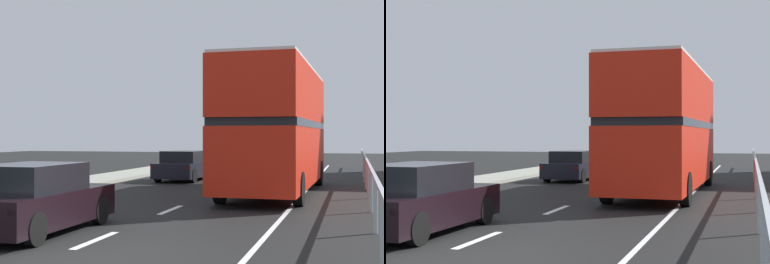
% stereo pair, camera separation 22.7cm
% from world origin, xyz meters
% --- Properties ---
extents(ground_plane, '(73.33, 120.00, 0.10)m').
position_xyz_m(ground_plane, '(0.00, 0.00, -0.05)').
color(ground_plane, black).
extents(lane_paint_markings, '(3.27, 46.00, 0.01)m').
position_xyz_m(lane_paint_markings, '(1.99, 8.90, 0.00)').
color(lane_paint_markings, silver).
rests_on(lane_paint_markings, ground).
extents(bridge_side_railing, '(0.10, 42.00, 1.19)m').
position_xyz_m(bridge_side_railing, '(5.29, 9.00, 0.96)').
color(bridge_side_railing, '#AAB2B7').
rests_on(bridge_side_railing, ground).
extents(double_decker_bus_red, '(2.77, 10.47, 4.42)m').
position_xyz_m(double_decker_bus_red, '(2.21, 11.75, 2.36)').
color(double_decker_bus_red, red).
rests_on(double_decker_bus_red, ground).
extents(hatchback_car_near, '(1.78, 4.22, 1.45)m').
position_xyz_m(hatchback_car_near, '(-1.58, 1.93, 0.69)').
color(hatchback_car_near, black).
rests_on(hatchback_car_near, ground).
extents(sedan_car_ahead, '(1.99, 4.62, 1.35)m').
position_xyz_m(sedan_car_ahead, '(-2.57, 16.79, 0.65)').
color(sedan_car_ahead, black).
rests_on(sedan_car_ahead, ground).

